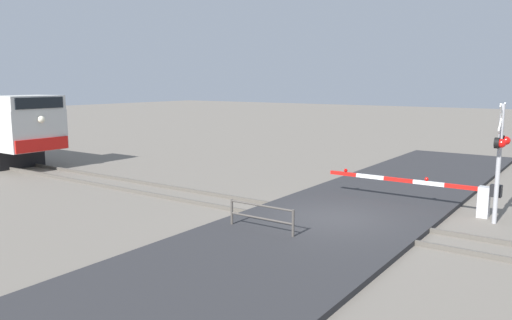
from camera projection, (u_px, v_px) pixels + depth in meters
ground_plane at (333, 223)px, 16.20m from camera, size 160.00×160.00×0.00m
rail_track_left at (322, 226)px, 15.60m from camera, size 0.08×80.00×0.15m
rail_track_right at (342, 216)px, 16.76m from camera, size 0.08×80.00×0.15m
road_surface at (333, 220)px, 16.18m from camera, size 36.00×5.83×0.16m
crossing_signal at (500, 150)px, 15.74m from camera, size 1.18×0.33×3.89m
crossing_gate at (456, 193)px, 17.25m from camera, size 0.36×6.24×1.17m
guard_railing at (261, 215)px, 14.78m from camera, size 0.08×2.29×0.95m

